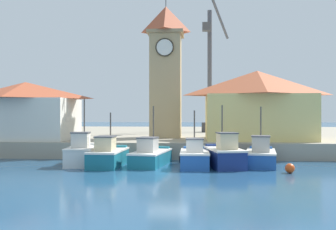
% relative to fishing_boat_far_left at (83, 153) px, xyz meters
% --- Properties ---
extents(ground_plane, '(300.00, 300.00, 0.00)m').
position_rel_fishing_boat_far_left_xyz_m(ground_plane, '(6.20, -2.62, -0.81)').
color(ground_plane, navy).
extents(quay_wharf, '(120.00, 40.00, 1.32)m').
position_rel_fishing_boat_far_left_xyz_m(quay_wharf, '(6.20, 23.41, -0.16)').
color(quay_wharf, '#9E937F').
rests_on(quay_wharf, ground).
extents(fishing_boat_far_left, '(2.20, 4.22, 4.66)m').
position_rel_fishing_boat_far_left_xyz_m(fishing_boat_far_left, '(0.00, 0.00, 0.00)').
color(fishing_boat_far_left, silver).
rests_on(fishing_boat_far_left, ground).
extents(fishing_boat_left_outer, '(2.16, 4.79, 3.68)m').
position_rel_fishing_boat_far_left_xyz_m(fishing_boat_left_outer, '(1.92, -0.46, -0.09)').
color(fishing_boat_left_outer, '#196B7F').
rests_on(fishing_boat_left_outer, ground).
extents(fishing_boat_left_inner, '(2.70, 5.20, 4.15)m').
position_rel_fishing_boat_far_left_xyz_m(fishing_boat_left_inner, '(4.79, 0.18, -0.14)').
color(fishing_boat_left_inner, '#196B7F').
rests_on(fishing_boat_left_inner, ground).
extents(fishing_boat_mid_left, '(2.03, 4.61, 3.82)m').
position_rel_fishing_boat_far_left_xyz_m(fishing_boat_mid_left, '(7.83, -0.42, -0.12)').
color(fishing_boat_mid_left, '#2356A8').
rests_on(fishing_boat_mid_left, ground).
extents(fishing_boat_center, '(2.73, 4.67, 4.19)m').
position_rel_fishing_boat_far_left_xyz_m(fishing_boat_center, '(9.83, -0.36, -0.00)').
color(fishing_boat_center, navy).
rests_on(fishing_boat_center, ground).
extents(fishing_boat_mid_right, '(2.71, 4.85, 4.10)m').
position_rel_fishing_boat_far_left_xyz_m(fishing_boat_mid_right, '(12.40, 0.48, -0.11)').
color(fishing_boat_mid_right, '#2356A8').
rests_on(fishing_boat_mid_right, ground).
extents(clock_tower, '(3.41, 3.41, 14.26)m').
position_rel_fishing_boat_far_left_xyz_m(clock_tower, '(5.04, 10.74, 7.23)').
color(clock_tower, tan).
rests_on(clock_tower, quay_wharf).
extents(warehouse_left, '(8.82, 6.34, 5.10)m').
position_rel_fishing_boat_far_left_xyz_m(warehouse_left, '(-7.17, 6.81, 3.12)').
color(warehouse_left, silver).
rests_on(warehouse_left, quay_wharf).
extents(warehouse_right, '(9.39, 7.27, 6.11)m').
position_rel_fishing_boat_far_left_xyz_m(warehouse_right, '(13.36, 8.29, 3.63)').
color(warehouse_right, '#E5D17A').
rests_on(warehouse_right, quay_wharf).
extents(port_crane_near, '(4.00, 8.97, 17.78)m').
position_rel_fishing_boat_far_left_xyz_m(port_crane_near, '(9.78, 22.75, 6.66)').
color(port_crane_near, '#353539').
rests_on(port_crane_near, quay_wharf).
extents(mooring_buoy, '(0.59, 0.59, 0.59)m').
position_rel_fishing_boat_far_left_xyz_m(mooring_buoy, '(13.60, -2.83, -0.52)').
color(mooring_buoy, '#E54C19').
rests_on(mooring_buoy, ground).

